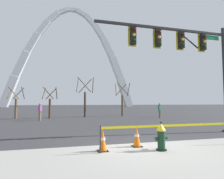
{
  "coord_description": "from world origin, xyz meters",
  "views": [
    {
      "loc": [
        -3.0,
        -6.92,
        1.65
      ],
      "look_at": [
        0.09,
        5.0,
        2.5
      ],
      "focal_mm": 30.32,
      "sensor_mm": 36.0,
      "label": 1
    }
  ],
  "objects_px": {
    "traffic_cone_mid_sidewalk": "(103,141)",
    "traffic_signal_gantry": "(188,52)",
    "traffic_cone_by_hydrant": "(137,137)",
    "pedestrian_standing_center": "(40,112)",
    "monument_arch": "(72,62)",
    "fire_hydrant": "(161,137)",
    "pedestrian_walking_left": "(160,110)"
  },
  "relations": [
    {
      "from": "fire_hydrant",
      "to": "pedestrian_walking_left",
      "type": "xyz_separation_m",
      "value": [
        6.78,
        12.45,
        0.35
      ]
    },
    {
      "from": "traffic_cone_mid_sidewalk",
      "to": "monument_arch",
      "type": "distance_m",
      "value": 69.04
    },
    {
      "from": "traffic_signal_gantry",
      "to": "monument_arch",
      "type": "xyz_separation_m",
      "value": [
        -3.62,
        64.5,
        12.76
      ]
    },
    {
      "from": "traffic_cone_by_hydrant",
      "to": "traffic_signal_gantry",
      "type": "relative_size",
      "value": 0.09
    },
    {
      "from": "traffic_signal_gantry",
      "to": "traffic_cone_mid_sidewalk",
      "type": "bearing_deg",
      "value": -155.23
    },
    {
      "from": "traffic_cone_mid_sidewalk",
      "to": "pedestrian_walking_left",
      "type": "distance_m",
      "value": 14.91
    },
    {
      "from": "traffic_signal_gantry",
      "to": "pedestrian_walking_left",
      "type": "height_order",
      "value": "traffic_signal_gantry"
    },
    {
      "from": "traffic_cone_by_hydrant",
      "to": "pedestrian_walking_left",
      "type": "relative_size",
      "value": 0.46
    },
    {
      "from": "pedestrian_walking_left",
      "to": "pedestrian_standing_center",
      "type": "relative_size",
      "value": 1.0
    },
    {
      "from": "traffic_signal_gantry",
      "to": "pedestrian_walking_left",
      "type": "bearing_deg",
      "value": 70.14
    },
    {
      "from": "traffic_cone_mid_sidewalk",
      "to": "pedestrian_standing_center",
      "type": "bearing_deg",
      "value": 105.61
    },
    {
      "from": "pedestrian_standing_center",
      "to": "monument_arch",
      "type": "bearing_deg",
      "value": 84.79
    },
    {
      "from": "monument_arch",
      "to": "pedestrian_walking_left",
      "type": "height_order",
      "value": "monument_arch"
    },
    {
      "from": "traffic_cone_by_hydrant",
      "to": "pedestrian_walking_left",
      "type": "bearing_deg",
      "value": 57.78
    },
    {
      "from": "pedestrian_walking_left",
      "to": "traffic_cone_mid_sidewalk",
      "type": "bearing_deg",
      "value": -126.01
    },
    {
      "from": "traffic_cone_mid_sidewalk",
      "to": "traffic_signal_gantry",
      "type": "xyz_separation_m",
      "value": [
        5.29,
        2.44,
        4.05
      ]
    },
    {
      "from": "monument_arch",
      "to": "pedestrian_standing_center",
      "type": "xyz_separation_m",
      "value": [
        -5.01,
        -54.97,
        -16.34
      ]
    },
    {
      "from": "fire_hydrant",
      "to": "traffic_cone_mid_sidewalk",
      "type": "relative_size",
      "value": 1.36
    },
    {
      "from": "traffic_signal_gantry",
      "to": "pedestrian_standing_center",
      "type": "height_order",
      "value": "traffic_signal_gantry"
    },
    {
      "from": "fire_hydrant",
      "to": "traffic_signal_gantry",
      "type": "relative_size",
      "value": 0.13
    },
    {
      "from": "traffic_signal_gantry",
      "to": "pedestrian_standing_center",
      "type": "bearing_deg",
      "value": 132.16
    },
    {
      "from": "traffic_cone_by_hydrant",
      "to": "traffic_signal_gantry",
      "type": "bearing_deg",
      "value": 28.3
    },
    {
      "from": "traffic_signal_gantry",
      "to": "pedestrian_walking_left",
      "type": "xyz_separation_m",
      "value": [
        3.47,
        9.61,
        -3.59
      ]
    },
    {
      "from": "traffic_cone_by_hydrant",
      "to": "traffic_cone_mid_sidewalk",
      "type": "bearing_deg",
      "value": -166.39
    },
    {
      "from": "fire_hydrant",
      "to": "monument_arch",
      "type": "distance_m",
      "value": 69.38
    },
    {
      "from": "pedestrian_walking_left",
      "to": "traffic_cone_by_hydrant",
      "type": "bearing_deg",
      "value": -122.22
    },
    {
      "from": "traffic_cone_by_hydrant",
      "to": "traffic_cone_mid_sidewalk",
      "type": "relative_size",
      "value": 1.0
    },
    {
      "from": "fire_hydrant",
      "to": "pedestrian_walking_left",
      "type": "height_order",
      "value": "pedestrian_walking_left"
    },
    {
      "from": "monument_arch",
      "to": "traffic_cone_mid_sidewalk",
      "type": "bearing_deg",
      "value": -91.43
    },
    {
      "from": "traffic_cone_mid_sidewalk",
      "to": "pedestrian_walking_left",
      "type": "height_order",
      "value": "pedestrian_walking_left"
    },
    {
      "from": "traffic_cone_by_hydrant",
      "to": "monument_arch",
      "type": "height_order",
      "value": "monument_arch"
    },
    {
      "from": "traffic_cone_mid_sidewalk",
      "to": "pedestrian_walking_left",
      "type": "bearing_deg",
      "value": 53.99
    }
  ]
}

